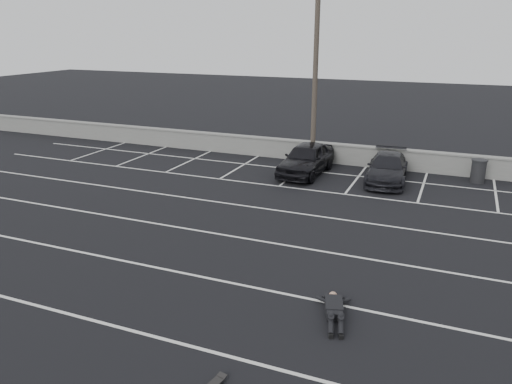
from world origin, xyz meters
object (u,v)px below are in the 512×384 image
at_px(trash_bin, 478,171).
at_px(car_right, 387,168).
at_px(car_left, 306,159).
at_px(person, 334,302).
at_px(utility_pole, 315,70).

bearing_deg(trash_bin, car_right, -160.03).
height_order(car_left, person, car_left).
bearing_deg(car_left, trash_bin, 15.21).
relative_size(trash_bin, person, 0.42).
distance_m(trash_bin, person, 13.82).
relative_size(car_right, person, 1.69).
bearing_deg(car_right, trash_bin, 15.78).
height_order(utility_pole, trash_bin, utility_pole).
bearing_deg(car_right, person, -91.79).
height_order(car_left, trash_bin, car_left).
distance_m(car_right, trash_bin, 4.16).
height_order(trash_bin, person, trash_bin).
xyz_separation_m(car_left, trash_bin, (7.75, 1.65, -0.21)).
xyz_separation_m(car_right, person, (0.50, -11.97, -0.39)).
bearing_deg(utility_pole, trash_bin, -0.81).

